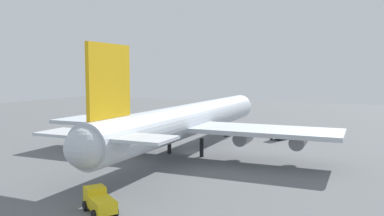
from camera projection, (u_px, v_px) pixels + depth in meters
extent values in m
plane|color=slate|center=(192.00, 152.00, 72.27)|extent=(260.37, 260.37, 0.00)
cylinder|color=silver|center=(192.00, 119.00, 71.73)|extent=(59.87, 5.70, 5.70)
sphere|color=silver|center=(240.00, 106.00, 99.03)|extent=(5.59, 5.59, 5.59)
sphere|color=silver|center=(85.00, 148.00, 44.43)|extent=(4.85, 4.85, 4.85)
cube|color=yellow|center=(109.00, 81.00, 48.13)|extent=(8.38, 0.50, 9.13)
cube|color=silver|center=(137.00, 138.00, 45.79)|extent=(5.39, 8.56, 0.36)
cube|color=silver|center=(74.00, 133.00, 49.46)|extent=(5.39, 8.56, 0.36)
cube|color=silver|center=(264.00, 131.00, 63.49)|extent=(10.18, 24.47, 0.70)
cube|color=silver|center=(118.00, 122.00, 74.66)|extent=(10.18, 24.47, 0.70)
cylinder|color=gray|center=(243.00, 138.00, 66.01)|extent=(4.56, 2.40, 2.40)
cylinder|color=gray|center=(299.00, 141.00, 62.38)|extent=(4.56, 2.40, 2.40)
cylinder|color=gray|center=(138.00, 130.00, 74.24)|extent=(4.56, 2.40, 2.40)
cylinder|color=gray|center=(99.00, 128.00, 77.87)|extent=(4.56, 2.40, 2.40)
cylinder|color=black|center=(226.00, 130.00, 89.60)|extent=(0.70, 0.70, 3.22)
cylinder|color=black|center=(202.00, 148.00, 68.14)|extent=(0.70, 0.70, 3.22)
cylinder|color=black|center=(169.00, 145.00, 70.65)|extent=(0.70, 0.70, 3.22)
cube|color=#2D5193|center=(276.00, 133.00, 84.76)|extent=(2.24, 2.54, 2.10)
cube|color=#2D5193|center=(282.00, 134.00, 86.11)|extent=(3.15, 2.96, 1.32)
cylinder|color=black|center=(272.00, 137.00, 85.72)|extent=(0.97, 0.65, 0.94)
cylinder|color=black|center=(280.00, 139.00, 84.01)|extent=(0.97, 0.65, 0.94)
cylinder|color=black|center=(279.00, 136.00, 87.34)|extent=(0.97, 0.65, 0.94)
cylinder|color=black|center=(287.00, 137.00, 85.64)|extent=(0.97, 0.65, 0.94)
cube|color=yellow|center=(95.00, 195.00, 42.11)|extent=(2.70, 2.62, 1.89)
cube|color=yellow|center=(103.00, 205.00, 39.97)|extent=(3.61, 3.92, 1.24)
cylinder|color=black|center=(105.00, 202.00, 42.70)|extent=(0.82, 1.00, 1.03)
cylinder|color=black|center=(85.00, 206.00, 41.54)|extent=(0.82, 1.00, 1.03)
cylinder|color=black|center=(116.00, 211.00, 40.01)|extent=(0.82, 1.00, 1.03)
cylinder|color=black|center=(94.00, 215.00, 38.85)|extent=(0.82, 1.00, 1.03)
cone|color=orange|center=(240.00, 129.00, 98.86)|extent=(0.55, 0.55, 0.78)
cone|color=orange|center=(109.00, 198.00, 44.49)|extent=(0.48, 0.48, 0.69)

